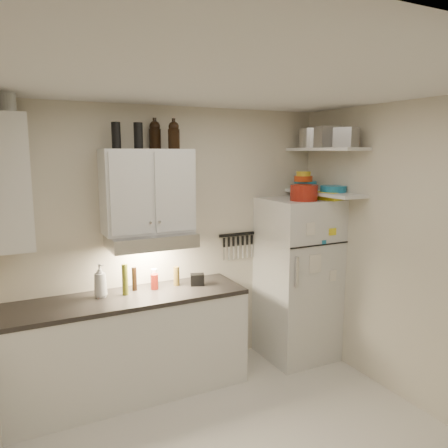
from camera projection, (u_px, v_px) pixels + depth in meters
name	position (u px, v px, depth m)	size (l,w,h in m)	color
ceiling	(253.00, 82.00, 2.74)	(3.20, 3.00, 0.02)	silver
back_wall	(173.00, 242.00, 4.29)	(3.20, 0.02, 2.60)	beige
right_wall	(416.00, 257.00, 3.67)	(0.02, 3.00, 2.60)	beige
base_cabinet	(129.00, 348.00, 3.91)	(2.10, 0.60, 0.88)	white
countertop	(128.00, 299.00, 3.83)	(2.10, 0.62, 0.04)	#272421
upper_cabinet	(148.00, 191.00, 3.91)	(0.80, 0.33, 0.75)	white
side_cabinet	(6.00, 182.00, 3.27)	(0.33, 0.55, 1.00)	white
range_hood	(151.00, 240.00, 3.93)	(0.76, 0.46, 0.12)	silver
fridge	(297.00, 279.00, 4.60)	(0.70, 0.68, 1.70)	silver
shelf_hi	(326.00, 149.00, 4.35)	(0.30, 0.95, 0.03)	white
shelf_lo	(324.00, 193.00, 4.43)	(0.30, 0.95, 0.03)	white
knife_strip	(237.00, 234.00, 4.57)	(0.42, 0.02, 0.03)	black
dutch_oven	(304.00, 193.00, 4.28)	(0.27, 0.27, 0.16)	maroon
book_stack	(330.00, 196.00, 4.36)	(0.19, 0.24, 0.08)	yellow
spice_jar	(309.00, 194.00, 4.47)	(0.06, 0.06, 0.09)	silver
stock_pot	(312.00, 138.00, 4.56)	(0.28, 0.28, 0.20)	silver
tin_a	(327.00, 137.00, 4.30)	(0.21, 0.19, 0.21)	#AAAAAD
tin_b	(346.00, 137.00, 4.01)	(0.18, 0.18, 0.18)	#AAAAAD
bowl_teal	(305.00, 186.00, 4.60)	(0.24, 0.24, 0.09)	teal
bowl_orange	(303.00, 179.00, 4.54)	(0.19, 0.19, 0.06)	#B93A11
bowl_yellow	(303.00, 174.00, 4.53)	(0.15, 0.15, 0.05)	gold
plates	(333.00, 189.00, 4.37)	(0.26, 0.26, 0.06)	teal
growler_a	(155.00, 135.00, 3.94)	(0.11, 0.11, 0.26)	black
growler_b	(174.00, 135.00, 3.87)	(0.10, 0.10, 0.25)	black
thermos_a	(138.00, 136.00, 3.75)	(0.08, 0.08, 0.22)	black
thermos_b	(116.00, 135.00, 3.69)	(0.08, 0.08, 0.22)	black
side_jar	(6.00, 101.00, 3.19)	(0.13, 0.13, 0.18)	silver
soap_bottle	(100.00, 279.00, 3.79)	(0.13, 0.13, 0.33)	white
pepper_mill	(177.00, 276.00, 4.13)	(0.06, 0.06, 0.18)	brown
oil_bottle	(125.00, 280.00, 3.85)	(0.05, 0.05, 0.28)	#555A16
vinegar_bottle	(134.00, 279.00, 3.98)	(0.05, 0.05, 0.22)	black
clear_bottle	(154.00, 278.00, 4.08)	(0.06, 0.06, 0.18)	silver
red_jar	(154.00, 282.00, 4.02)	(0.07, 0.07, 0.14)	maroon
caddy	(197.00, 280.00, 4.15)	(0.13, 0.09, 0.11)	black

